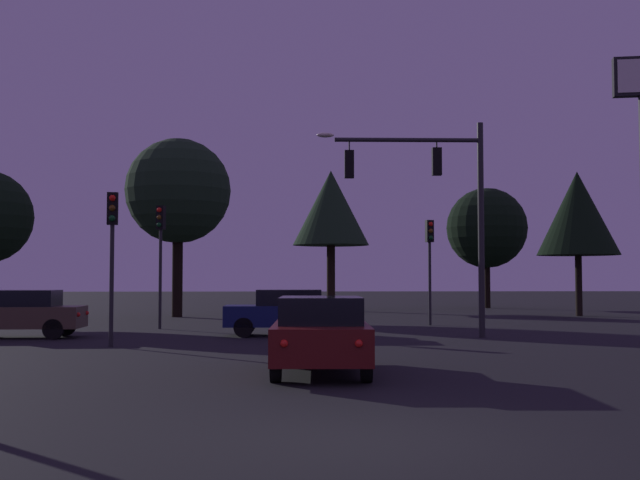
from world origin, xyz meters
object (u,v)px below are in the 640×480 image
traffic_light_corner_left (112,237)px  car_crossing_left (18,313)px  car_crossing_right (285,312)px  tree_behind_sign (331,208)px  traffic_signal_mast_arm (436,191)px  tree_lot_edge (578,214)px  traffic_light_corner_right (430,251)px  tree_left_far (178,191)px  car_nearside_lane (321,333)px  tree_center_horizon (487,228)px  traffic_light_median (160,242)px

traffic_light_corner_left → car_crossing_left: traffic_light_corner_left is taller
car_crossing_right → tree_behind_sign: (2.87, 20.51, 5.29)m
traffic_signal_mast_arm → tree_lot_edge: bearing=54.0°
traffic_light_corner_right → tree_left_far: 13.75m
car_nearside_lane → tree_lot_edge: 27.68m
traffic_light_corner_right → car_crossing_left: bearing=-157.1°
traffic_signal_mast_arm → traffic_light_corner_left: traffic_signal_mast_arm is taller
traffic_light_corner_left → car_crossing_left: (-3.67, 3.48, -2.24)m
car_nearside_lane → tree_center_horizon: size_ratio=0.56×
tree_lot_edge → traffic_signal_mast_arm: bearing=-126.0°
traffic_light_corner_left → tree_behind_sign: size_ratio=0.51×
car_nearside_lane → tree_center_horizon: 36.74m
traffic_light_corner_right → car_crossing_left: traffic_light_corner_right is taller
tree_left_far → car_crossing_right: bearing=-68.0°
traffic_signal_mast_arm → tree_lot_edge: (10.08, 13.90, 0.47)m
traffic_signal_mast_arm → tree_left_far: 17.27m
traffic_signal_mast_arm → tree_lot_edge: size_ratio=0.95×
tree_behind_sign → tree_lot_edge: 14.29m
traffic_light_corner_left → car_crossing_right: size_ratio=1.07×
traffic_light_median → car_crossing_left: traffic_light_median is taller
traffic_light_corner_right → tree_behind_sign: bearing=101.5°
car_crossing_left → car_crossing_right: size_ratio=1.05×
tree_left_far → traffic_light_median: bearing=-86.6°
traffic_light_corner_left → car_crossing_right: (4.84, 4.04, -2.24)m
traffic_light_corner_right → traffic_light_corner_left: bearing=-138.3°
traffic_light_median → car_crossing_right: bearing=-38.5°
tree_center_horizon → car_nearside_lane: bearing=-110.2°
traffic_signal_mast_arm → traffic_light_corner_right: 6.84m
traffic_light_median → tree_center_horizon: size_ratio=0.60×
car_crossing_left → traffic_light_corner_right: bearing=22.9°
traffic_light_corner_left → tree_center_horizon: (18.05, 27.91, 2.13)m
car_crossing_left → tree_left_far: 14.92m
car_crossing_left → tree_center_horizon: tree_center_horizon is taller
tree_lot_edge → tree_behind_sign: bearing=147.8°
tree_behind_sign → tree_left_far: bearing=-137.0°
car_crossing_left → tree_lot_edge: 27.40m
car_nearside_lane → car_crossing_left: (-9.13, 9.82, -0.00)m
traffic_light_corner_left → car_crossing_left: 5.53m
tree_center_horizon → car_crossing_left: bearing=-131.6°
car_crossing_left → tree_center_horizon: bearing=48.4°
car_crossing_right → traffic_light_median: bearing=141.5°
traffic_signal_mast_arm → car_crossing_left: traffic_signal_mast_arm is taller
traffic_light_corner_left → traffic_light_median: bearing=88.8°
traffic_light_corner_right → tree_left_far: (-11.14, 7.40, 3.18)m
traffic_signal_mast_arm → tree_behind_sign: size_ratio=0.83×
traffic_light_median → car_crossing_right: (4.68, -3.73, -2.48)m
traffic_light_corner_right → tree_behind_sign: tree_behind_sign is taller
traffic_light_corner_left → traffic_light_median: 7.77m
tree_left_far → tree_behind_sign: bearing=43.0°
car_nearside_lane → tree_left_far: 24.65m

